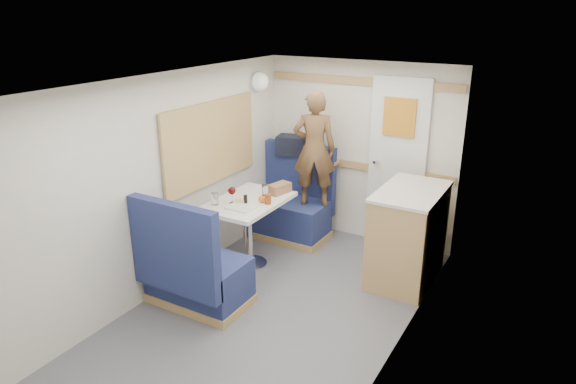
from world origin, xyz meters
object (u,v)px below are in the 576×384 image
Objects in this scene: tray at (246,205)px; dome_light at (259,82)px; tumbler_right at (265,190)px; bench_near at (194,275)px; orange_fruit at (262,199)px; person at (314,149)px; pepper_grinder at (245,200)px; bread_loaf at (280,188)px; galley_counter at (408,234)px; dinette_table at (248,215)px; tumbler_left at (215,199)px; bench_far at (291,211)px; wine_glass at (232,191)px; beer_glass at (268,199)px; cheese_block at (241,200)px; duffel_bag at (297,146)px.

dome_light is at bearing 114.86° from tray.
tumbler_right is at bearing 89.43° from tray.
bench_near is 0.98m from orange_fruit.
dome_light is 0.96m from person.
tumbler_right is 1.12× the size of pepper_grinder.
dome_light reaches higher than bread_loaf.
galley_counter is at bearing 141.21° from person.
galley_counter is 14.12× the size of orange_fruit.
tumbler_left is (-0.21, -0.26, 0.21)m from dinette_table.
pepper_grinder is (0.05, -0.98, 0.47)m from bench_far.
dome_light is 1.19× the size of wine_glass.
bench_near is 1.30m from bread_loaf.
wine_glass is 0.16m from pepper_grinder.
dome_light reaches higher than tumbler_right.
tumbler_left is (-0.38, -0.24, 0.01)m from orange_fruit.
orange_fruit is at bearing -144.76° from beer_glass.
tray is (0.07, -0.14, 0.16)m from dinette_table.
person is at bearing 82.37° from orange_fruit.
cheese_block is 0.26m from beer_glass.
dinette_table is 1.57m from galley_counter.
person is 10.72× the size of tumbler_left.
duffel_bag is (-1.53, 0.57, 0.55)m from galley_counter.
tumbler_right is (0.46, -0.64, -0.97)m from dome_light.
person is 11.45× the size of tumbler_right.
wine_glass reaches higher than tumbler_left.
beer_glass is (0.23, 0.13, 0.01)m from cheese_block.
orange_fruit is 0.63× the size of cheese_block.
bench_far is 10.12× the size of cheese_block.
person is 7.52× the size of wine_glass.
cheese_block is (-0.18, -0.09, -0.01)m from orange_fruit.
dinette_table is 0.22m from tray.
dome_light is 1.44m from cheese_block.
bench_near is (-0.00, -0.86, -0.27)m from dinette_table.
dinette_table is 9.34× the size of pepper_grinder.
tumbler_left is 0.51m from beer_glass.
pepper_grinder reaches higher than orange_fruit.
bread_loaf is at bearing 58.23° from tumbler_left.
bench_far reaches higher than tray.
tumbler_right is (0.15, 0.35, -0.07)m from wine_glass.
tray is 5.29× the size of orange_fruit.
bread_loaf reaches higher than orange_fruit.
cheese_block is (0.06, -1.23, -0.26)m from duffel_bag.
dome_light is (-0.39, 0.85, 1.18)m from dinette_table.
dinette_table is 0.24m from pepper_grinder.
tumbler_right is at bearing -83.89° from bench_far.
wine_glass is (-0.02, -1.26, -0.17)m from duffel_bag.
bench_far is 9.52× the size of tumbler_right.
orange_fruit is at bearing 32.34° from tumbler_left.
beer_glass is at bearing 27.37° from wine_glass.
cheese_block is at bearing -155.67° from galley_counter.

